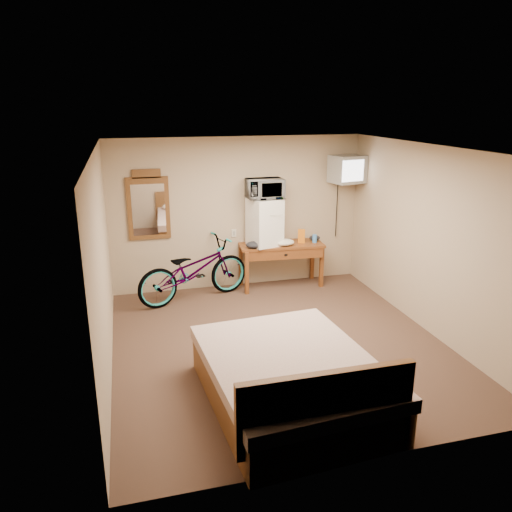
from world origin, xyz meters
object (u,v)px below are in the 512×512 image
object	(u,v)px
desk	(282,251)
crt_television	(347,169)
wall_mirror	(148,206)
microwave	(265,189)
bed	(292,381)
blue_cup	(315,239)
mini_fridge	(265,222)
bicycle	(194,270)

from	to	relation	value
desk	crt_television	xyz separation A→B (m)	(1.12, 0.02, 1.32)
wall_mirror	microwave	bearing A→B (deg)	-7.17
desk	crt_television	distance (m)	1.73
wall_mirror	desk	bearing A→B (deg)	-7.34
wall_mirror	bed	world-z (taller)	wall_mirror
desk	wall_mirror	xyz separation A→B (m)	(-2.13, 0.27, 0.82)
wall_mirror	bed	size ratio (longest dim) A/B	0.49
microwave	blue_cup	size ratio (longest dim) A/B	4.24
desk	mini_fridge	size ratio (longest dim) A/B	1.85
blue_cup	microwave	bearing A→B (deg)	174.96
desk	wall_mirror	distance (m)	2.30
desk	bed	bearing A→B (deg)	-105.94
desk	mini_fridge	xyz separation A→B (m)	(-0.29, 0.04, 0.50)
blue_cup	desk	bearing A→B (deg)	176.69
microwave	blue_cup	xyz separation A→B (m)	(0.86, -0.08, -0.87)
mini_fridge	blue_cup	distance (m)	0.92
desk	blue_cup	xyz separation A→B (m)	(0.57, -0.03, 0.18)
mini_fridge	blue_cup	world-z (taller)	mini_fridge
blue_cup	wall_mirror	size ratio (longest dim) A/B	0.12
crt_television	mini_fridge	bearing A→B (deg)	179.17
blue_cup	mini_fridge	bearing A→B (deg)	174.98
desk	crt_television	bearing A→B (deg)	1.12
microwave	wall_mirror	bearing A→B (deg)	171.89
desk	microwave	size ratio (longest dim) A/B	2.50
desk	bed	size ratio (longest dim) A/B	0.64
bicycle	bed	distance (m)	3.23
blue_cup	crt_television	distance (m)	1.27
bicycle	bed	size ratio (longest dim) A/B	0.83
blue_cup	wall_mirror	bearing A→B (deg)	173.50
desk	mini_fridge	world-z (taller)	mini_fridge
mini_fridge	microwave	world-z (taller)	microwave
mini_fridge	microwave	size ratio (longest dim) A/B	1.35
microwave	wall_mirror	xyz separation A→B (m)	(-1.84, 0.23, -0.23)
desk	crt_television	size ratio (longest dim) A/B	2.23
desk	bicycle	distance (m)	1.53
microwave	mini_fridge	bearing A→B (deg)	-124.63
mini_fridge	wall_mirror	size ratio (longest dim) A/B	0.70
bicycle	mini_fridge	bearing A→B (deg)	-97.21
microwave	blue_cup	world-z (taller)	microwave
blue_cup	crt_television	bearing A→B (deg)	5.62
crt_television	wall_mirror	world-z (taller)	crt_television
mini_fridge	microwave	bearing A→B (deg)	56.31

